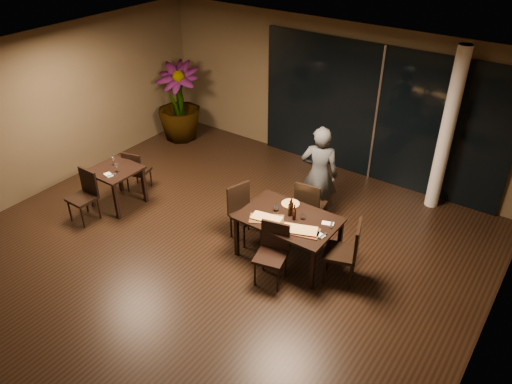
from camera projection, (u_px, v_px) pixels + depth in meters
The scene contains 32 objects.
ground at pixel (208, 259), 8.03m from camera, with size 8.00×8.00×0.00m, color black.
wall_back at pixel (333, 96), 10.05m from camera, with size 8.00×0.10×3.00m, color #4C3F28.
wall_left at pixel (36, 115), 9.21m from camera, with size 0.10×8.00×3.00m, color #4C3F28.
wall_right at pixel (497, 290), 5.26m from camera, with size 0.10×8.00×3.00m, color #4C3F28.
ceiling at pixel (197, 77), 6.43m from camera, with size 8.00×8.00×0.04m, color silver.
window_panel at pixel (377, 115), 9.58m from camera, with size 5.00×0.06×2.70m, color black.
column at pixel (447, 132), 8.60m from camera, with size 0.24×0.24×3.00m, color white.
main_table at pixel (289, 222), 7.74m from camera, with size 1.50×1.00×0.75m.
side_table at pixel (116, 175), 9.08m from camera, with size 0.80×0.80×0.75m.
chair_main_far at pixel (309, 204), 8.41m from camera, with size 0.50×0.50×0.97m.
chair_main_near at pixel (273, 250), 7.38m from camera, with size 0.53×0.53×0.95m.
chair_main_left at pixel (243, 209), 8.27m from camera, with size 0.56×0.56×0.97m.
chair_main_right at pixel (347, 249), 7.32m from camera, with size 0.61×0.61×1.03m.
chair_side_far at pixel (136, 169), 9.56m from camera, with size 0.49×0.49×0.85m.
chair_side_near at pixel (85, 193), 8.76m from camera, with size 0.44×0.44×0.93m.
diner at pixel (319, 174), 8.57m from camera, with size 0.60×0.40×1.78m, color #2C2F31.
potted_plant at pixel (179, 102), 11.37m from camera, with size 0.97×0.97×1.79m, color #1B4818.
pizza_board_left at pixel (267, 219), 7.66m from camera, with size 0.53×0.26×0.01m, color #4C3318.
pizza_board_right at pixel (300, 231), 7.40m from camera, with size 0.58×0.29×0.01m, color #4C2818.
oblong_pizza_left at pixel (267, 218), 7.65m from camera, with size 0.45×0.21×0.02m, color maroon, non-canonical shape.
oblong_pizza_right at pixel (300, 230), 7.39m from camera, with size 0.49×0.23×0.02m, color maroon, non-canonical shape.
round_pizza at pixel (290, 204), 8.02m from camera, with size 0.28×0.28×0.01m, color #AA3912.
bottle_a at pixel (290, 208), 7.68m from camera, with size 0.06×0.06×0.27m, color black, non-canonical shape.
bottle_b at pixel (294, 212), 7.60m from camera, with size 0.06×0.06×0.27m, color black, non-canonical shape.
bottle_c at pixel (291, 207), 7.70m from camera, with size 0.06×0.06×0.29m, color black, non-canonical shape.
tumbler_left at pixel (276, 208), 7.85m from camera, with size 0.08×0.08×0.10m, color white.
tumbler_right at pixel (303, 217), 7.66m from camera, with size 0.07×0.07×0.08m, color white.
napkin_near at pixel (319, 235), 7.32m from camera, with size 0.18×0.10×0.01m, color white.
napkin_far at pixel (328, 224), 7.56m from camera, with size 0.18×0.10×0.01m, color white.
wine_glass_a at pixel (113, 161), 9.11m from camera, with size 0.07×0.07×0.16m, color white, non-canonical shape.
wine_glass_b at pixel (116, 168), 8.89m from camera, with size 0.07×0.07×0.16m, color white, non-canonical shape.
side_napkin at pixel (108, 175), 8.82m from camera, with size 0.18×0.11×0.01m, color silver.
Camera 1 is at (4.22, -4.67, 5.16)m, focal length 35.00 mm.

